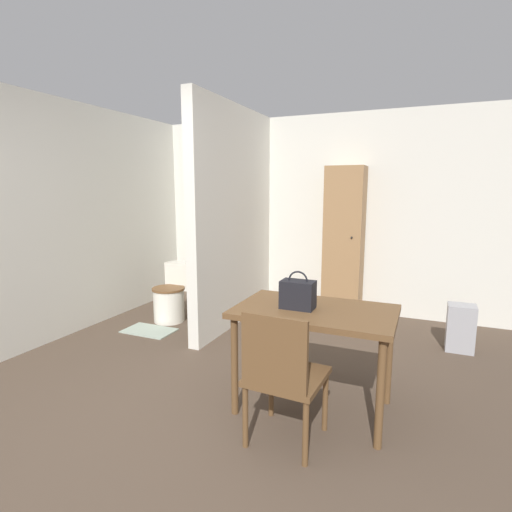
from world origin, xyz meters
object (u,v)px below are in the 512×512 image
object	(u,v)px
toilet	(172,297)
wooden_cabinet	(344,243)
dining_table	(315,321)
handbag	(298,294)
space_heater	(461,328)
wooden_chair	(283,373)

from	to	relation	value
toilet	wooden_cabinet	distance (m)	2.21
toilet	wooden_cabinet	size ratio (longest dim) A/B	0.37
dining_table	toilet	world-z (taller)	dining_table
handbag	wooden_cabinet	distance (m)	2.31
space_heater	dining_table	bearing A→B (deg)	-123.37
toilet	handbag	size ratio (longest dim) A/B	2.53
handbag	wooden_cabinet	size ratio (longest dim) A/B	0.14
dining_table	wooden_chair	size ratio (longest dim) A/B	1.26
toilet	space_heater	bearing A→B (deg)	5.94
wooden_cabinet	handbag	bearing A→B (deg)	-86.77
wooden_cabinet	dining_table	bearing A→B (deg)	-83.81
wooden_chair	space_heater	world-z (taller)	wooden_chair
handbag	space_heater	bearing A→B (deg)	54.45
wooden_cabinet	space_heater	xyz separation A→B (m)	(1.29, -0.67, -0.69)
dining_table	wooden_chair	world-z (taller)	wooden_chair
wooden_cabinet	space_heater	size ratio (longest dim) A/B	3.98
dining_table	handbag	size ratio (longest dim) A/B	4.11
dining_table	toilet	bearing A→B (deg)	149.03
toilet	wooden_cabinet	xyz separation A→B (m)	(1.86, 1.00, 0.64)
dining_table	wooden_cabinet	xyz separation A→B (m)	(-0.25, 2.26, 0.26)
toilet	space_heater	size ratio (longest dim) A/B	1.46
toilet	wooden_cabinet	world-z (taller)	wooden_cabinet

